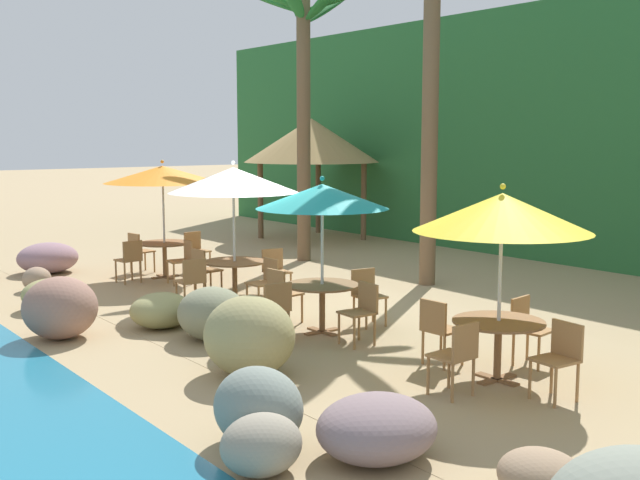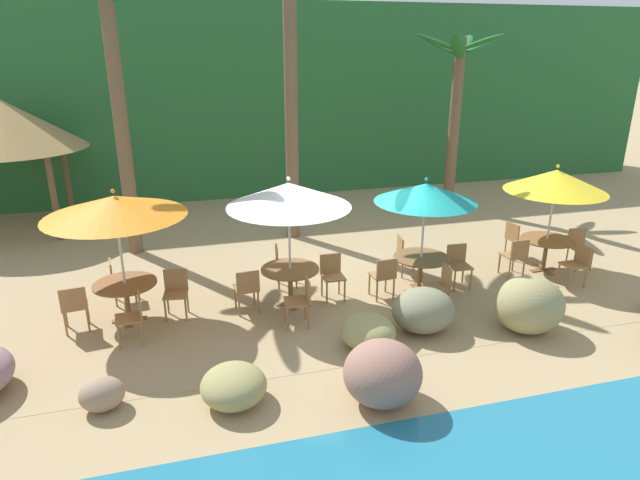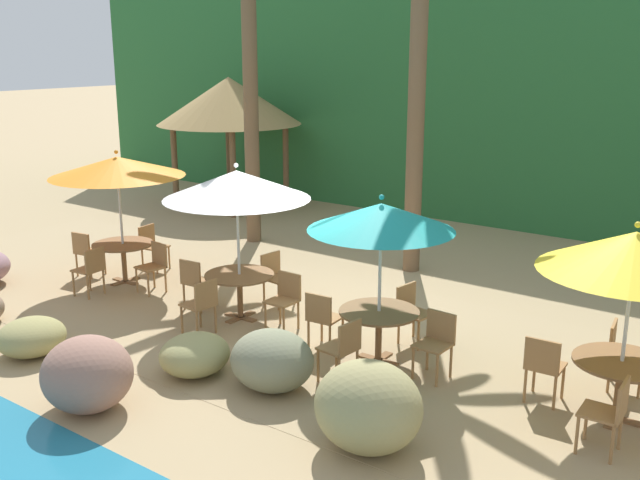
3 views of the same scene
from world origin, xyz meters
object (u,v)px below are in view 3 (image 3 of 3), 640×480
chair_yellow_inland (621,351)px  chair_white_inland (275,275)px  chair_teal_right (343,346)px  palapa_hut (229,101)px  umbrella_white (237,185)px  umbrella_yellow (635,252)px  chair_white_left (195,280)px  chair_yellow_left (544,365)px  palm_tree_second (419,8)px  chair_white_seaward (285,297)px  chair_orange_left (86,250)px  chair_white_right (202,303)px  palm_tree_nearest (250,38)px  dining_table_teal (379,319)px  chair_teal_inland (412,309)px  chair_yellow_right (610,411)px  chair_orange_right (91,268)px  dining_table_white (240,282)px  umbrella_teal (381,217)px  chair_teal_left (322,316)px  chair_orange_inland (151,244)px  dining_table_yellow (621,371)px  chair_orange_seaward (155,264)px  dining_table_orange (123,250)px  umbrella_orange (117,167)px  chair_teal_seaward (436,340)px

chair_yellow_inland → chair_white_inland: bearing=-178.7°
chair_teal_right → palapa_hut: palapa_hut is taller
umbrella_white → umbrella_yellow: umbrella_white is taller
chair_white_left → chair_yellow_left: (5.73, 0.17, 0.00)m
palm_tree_second → chair_white_seaward: bearing=-91.2°
chair_yellow_left → chair_yellow_inland: bearing=56.4°
chair_orange_left → chair_white_right: (3.80, -0.77, 0.00)m
chair_white_right → palm_tree_nearest: palm_tree_nearest is taller
dining_table_teal → umbrella_yellow: umbrella_yellow is taller
chair_white_seaward → chair_teal_inland: size_ratio=1.00×
umbrella_white → palapa_hut: palapa_hut is taller
chair_teal_inland → palm_tree_second: bearing=119.2°
chair_white_seaward → chair_yellow_right: 5.07m
chair_orange_right → dining_table_white: bearing=14.5°
palm_tree_nearest → chair_orange_left: bearing=-101.8°
chair_white_seaward → umbrella_yellow: (4.88, 0.06, 1.52)m
chair_white_left → chair_yellow_inland: (6.37, 1.13, 0.00)m
chair_white_seaward → umbrella_teal: bearing=-6.2°
chair_white_right → chair_teal_left: same height
chair_orange_right → chair_white_right: size_ratio=1.00×
umbrella_white → umbrella_yellow: bearing=1.5°
chair_orange_inland → chair_yellow_inland: size_ratio=1.00×
dining_table_yellow → palm_tree_second: 7.41m
chair_orange_left → dining_table_yellow: (9.52, 0.23, 0.10)m
umbrella_teal → chair_yellow_left: umbrella_teal is taller
chair_teal_left → chair_yellow_inland: (3.73, 1.23, 0.00)m
chair_orange_seaward → umbrella_white: 2.67m
chair_orange_seaward → chair_teal_inland: same height
chair_orange_left → chair_yellow_left: same height
dining_table_orange → chair_yellow_right: bearing=-5.3°
umbrella_orange → palapa_hut: palapa_hut is taller
chair_orange_seaward → chair_orange_left: bearing=-173.9°
umbrella_teal → chair_teal_seaward: 1.75m
chair_teal_right → dining_table_yellow: chair_teal_right is taller
chair_teal_left → chair_white_right: bearing=-161.3°
umbrella_orange → chair_orange_left: size_ratio=2.81×
chair_teal_seaward → chair_yellow_right: size_ratio=1.00×
palapa_hut → palm_tree_second: bearing=-19.0°
chair_orange_inland → chair_yellow_left: 8.09m
chair_orange_seaward → chair_teal_inland: bearing=7.8°
umbrella_yellow → chair_white_left: bearing=-177.4°
chair_yellow_inland → chair_yellow_right: same height
chair_teal_seaward → umbrella_white: bearing=179.0°
dining_table_yellow → chair_teal_inland: bearing=168.8°
chair_white_seaward → chair_white_left: size_ratio=1.00×
dining_table_white → umbrella_yellow: size_ratio=0.46×
umbrella_orange → chair_yellow_inland: bearing=5.8°
chair_teal_right → palm_tree_second: 6.71m
dining_table_white → chair_orange_seaward: bearing=177.3°
chair_white_left → chair_yellow_right: same height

